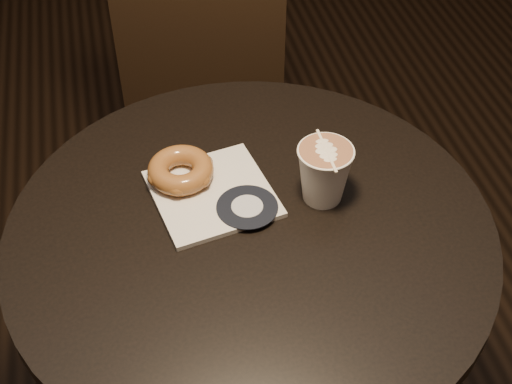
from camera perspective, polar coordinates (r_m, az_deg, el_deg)
cafe_table at (r=1.17m, az=-0.40°, el=-9.38°), size 0.70×0.70×0.75m
chair at (r=1.58m, az=-4.45°, el=6.02°), size 0.44×0.44×0.92m
pastry_bag at (r=1.06m, az=-3.51°, el=-0.13°), size 0.20×0.20×0.01m
doughnut at (r=1.07m, az=-6.05°, el=1.77°), size 0.10×0.10×0.03m
latte_cup at (r=1.03m, az=5.46°, el=1.45°), size 0.08×0.08×0.09m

